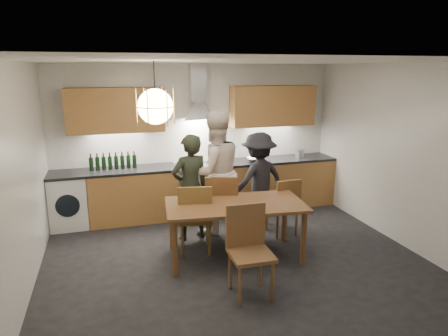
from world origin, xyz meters
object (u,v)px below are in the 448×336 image
object	(u,v)px
person_left	(190,188)
chair_front	(248,244)
person_mid	(215,173)
person_right	(258,179)
chair_back_left	(195,215)
stock_pot	(300,154)
dining_table	(235,210)
mixing_bowl	(254,160)
wine_bottles	(113,161)

from	to	relation	value
person_left	chair_front	bearing A→B (deg)	88.01
person_mid	person_right	world-z (taller)	person_mid
chair_back_left	stock_pot	xyz separation A→B (m)	(2.38, 1.60, 0.38)
dining_table	mixing_bowl	bearing A→B (deg)	68.00
chair_back_left	person_right	world-z (taller)	person_right
person_left	person_right	world-z (taller)	person_left
wine_bottles	stock_pot	bearing A→B (deg)	-0.40
dining_table	mixing_bowl	distance (m)	1.97
chair_back_left	wine_bottles	world-z (taller)	wine_bottles
stock_pot	person_mid	bearing A→B (deg)	-155.18
mixing_bowl	wine_bottles	distance (m)	2.44
dining_table	person_left	distance (m)	0.91
person_mid	mixing_bowl	bearing A→B (deg)	-149.85
chair_back_left	person_mid	world-z (taller)	person_mid
dining_table	chair_back_left	size ratio (longest dim) A/B	1.91
chair_back_left	person_left	world-z (taller)	person_left
stock_pot	mixing_bowl	bearing A→B (deg)	-172.64
chair_front	wine_bottles	size ratio (longest dim) A/B	1.36
chair_back_left	chair_front	xyz separation A→B (m)	(0.37, -1.11, 0.01)
chair_back_left	wine_bottles	bearing A→B (deg)	-47.64
person_mid	mixing_bowl	world-z (taller)	person_mid
chair_back_left	person_right	bearing A→B (deg)	-136.72
chair_back_left	person_mid	size ratio (longest dim) A/B	0.53
person_mid	wine_bottles	xyz separation A→B (m)	(-1.49, 0.90, 0.08)
stock_pot	wine_bottles	xyz separation A→B (m)	(-3.39, 0.02, 0.08)
mixing_bowl	stock_pot	xyz separation A→B (m)	(0.96, 0.12, 0.02)
person_right	wine_bottles	size ratio (longest dim) A/B	2.03
chair_front	person_right	distance (m)	2.10
dining_table	wine_bottles	bearing A→B (deg)	135.21
chair_front	person_left	size ratio (longest dim) A/B	0.64
person_left	wine_bottles	distance (m)	1.54
dining_table	person_left	xyz separation A→B (m)	(-0.44, 0.78, 0.12)
chair_front	stock_pot	world-z (taller)	chair_front
chair_back_left	dining_table	bearing A→B (deg)	164.52
chair_front	person_mid	xyz separation A→B (m)	(0.11, 1.84, 0.37)
dining_table	wine_bottles	distance (m)	2.43
person_mid	person_right	xyz separation A→B (m)	(0.76, 0.07, -0.19)
dining_table	chair_front	bearing A→B (deg)	-92.02
chair_front	person_right	size ratio (longest dim) A/B	0.67
mixing_bowl	person_mid	bearing A→B (deg)	-141.33
mixing_bowl	stock_pot	distance (m)	0.97
person_left	mixing_bowl	xyz separation A→B (m)	(1.37, 0.94, 0.13)
person_mid	mixing_bowl	distance (m)	1.21
person_right	chair_front	bearing A→B (deg)	49.19
chair_back_left	stock_pot	size ratio (longest dim) A/B	5.85
person_left	mixing_bowl	distance (m)	1.67
mixing_bowl	person_left	bearing A→B (deg)	-145.60
dining_table	chair_back_left	xyz separation A→B (m)	(-0.50, 0.24, -0.11)
chair_front	person_left	bearing A→B (deg)	102.05
dining_table	stock_pot	distance (m)	2.65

